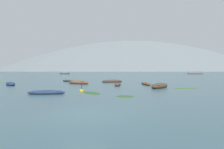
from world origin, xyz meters
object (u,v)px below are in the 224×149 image
rowboat_2 (146,84)px  ferry_1 (65,74)px  rowboat_5 (78,82)px  rowboat_0 (160,86)px  ferry_0 (195,74)px  rowboat_3 (10,84)px  rowboat_7 (118,84)px  rowboat_4 (68,81)px  mooring_buoy (81,91)px  rowboat_1 (46,92)px  rowboat_8 (112,81)px

rowboat_2 → ferry_1: size_ratio=0.59×
rowboat_5 → ferry_1: (-36.50, 94.25, 0.21)m
rowboat_0 → rowboat_2: (-1.27, 5.60, -0.09)m
rowboat_0 → rowboat_2: bearing=102.8°
rowboat_2 → ferry_0: ferry_0 is taller
rowboat_3 → rowboat_7: 17.70m
rowboat_0 → rowboat_5: size_ratio=0.93×
rowboat_4 → mooring_buoy: (7.67, -18.27, -0.05)m
rowboat_1 → rowboat_5: (-0.64, 14.29, 0.08)m
rowboat_8 → ferry_0: (52.39, 93.98, 0.24)m
rowboat_5 → ferry_1: size_ratio=0.60×
rowboat_1 → mooring_buoy: size_ratio=3.32×
rowboat_3 → ferry_1: 101.77m
rowboat_1 → rowboat_7: size_ratio=1.16×
rowboat_0 → rowboat_4: rowboat_0 is taller
rowboat_5 → rowboat_7: bearing=-24.4°
rowboat_4 → rowboat_3: bearing=-122.3°
rowboat_4 → ferry_0: size_ratio=0.36×
rowboat_7 → ferry_0: 113.93m
rowboat_0 → rowboat_4: 21.46m
rowboat_8 → ferry_0: size_ratio=0.43×
rowboat_2 → ferry_1: (-48.64, 95.32, 0.28)m
rowboat_3 → rowboat_8: (16.13, 8.73, -0.01)m
rowboat_5 → rowboat_7: rowboat_5 is taller
rowboat_1 → rowboat_3: 14.96m
rowboat_7 → ferry_1: size_ratio=0.42×
rowboat_8 → rowboat_3: bearing=-151.6°
rowboat_4 → ferry_0: (62.12, 92.61, 0.30)m
rowboat_3 → rowboat_5: size_ratio=0.78×
mooring_buoy → rowboat_5: bearing=107.0°
rowboat_8 → rowboat_2: bearing=-42.1°
rowboat_4 → ferry_1: 94.07m
rowboat_2 → rowboat_5: 12.18m
rowboat_4 → rowboat_5: size_ratio=0.79×
rowboat_4 → ferry_0: ferry_0 is taller
rowboat_1 → rowboat_2: 17.52m
rowboat_2 → ferry_1: bearing=117.0°
rowboat_1 → ferry_1: (-37.15, 108.54, 0.29)m
rowboat_2 → rowboat_7: (-4.76, -2.28, 0.01)m
rowboat_2 → rowboat_7: 5.27m
mooring_buoy → rowboat_7: bearing=67.9°
ferry_0 → ferry_1: (-94.71, -4.37, 0.00)m
rowboat_5 → ferry_1: ferry_1 is taller
rowboat_0 → rowboat_4: bearing=143.8°
rowboat_5 → rowboat_7: (7.38, -3.34, -0.06)m
rowboat_0 → mooring_buoy: mooring_buoy is taller
rowboat_3 → rowboat_4: size_ratio=0.98×
rowboat_7 → rowboat_5: bearing=155.6°
mooring_buoy → rowboat_4: bearing=112.8°
rowboat_4 → rowboat_1: bearing=-77.3°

